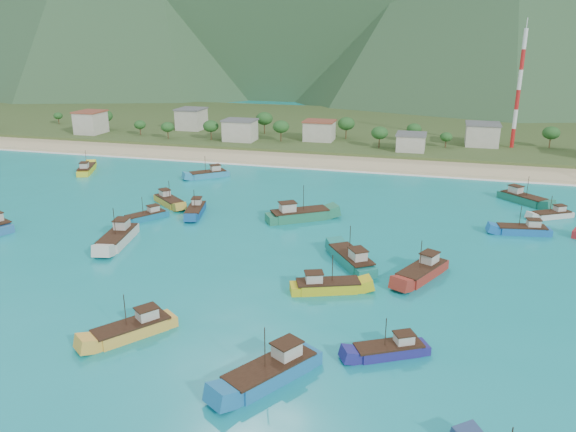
% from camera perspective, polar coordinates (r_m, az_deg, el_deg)
% --- Properties ---
extents(ground, '(600.00, 600.00, 0.00)m').
position_cam_1_polar(ground, '(93.23, -5.60, -4.86)').
color(ground, '#0C7187').
rests_on(ground, ground).
extents(beach, '(400.00, 18.00, 1.20)m').
position_cam_1_polar(beach, '(166.04, 4.07, 5.49)').
color(beach, beige).
rests_on(beach, ground).
extents(land, '(400.00, 110.00, 2.40)m').
position_cam_1_polar(land, '(225.14, 7.17, 8.75)').
color(land, '#385123').
rests_on(land, ground).
extents(surf_line, '(400.00, 2.50, 0.08)m').
position_cam_1_polar(surf_line, '(156.97, 3.38, 4.76)').
color(surf_line, white).
rests_on(surf_line, ground).
extents(village, '(211.60, 28.21, 7.50)m').
position_cam_1_polar(village, '(187.84, 7.18, 8.40)').
color(village, beige).
rests_on(village, ground).
extents(vegetation, '(274.75, 25.78, 8.02)m').
position_cam_1_polar(vegetation, '(189.24, 4.64, 8.61)').
color(vegetation, '#235623').
rests_on(vegetation, ground).
extents(radio_tower, '(1.20, 1.20, 35.83)m').
position_cam_1_polar(radio_tower, '(190.04, 22.39, 11.77)').
color(radio_tower, red).
rests_on(radio_tower, ground).
extents(boat_0, '(9.88, 9.24, 6.18)m').
position_cam_1_polar(boat_0, '(149.20, -8.06, 4.19)').
color(boat_0, teal).
rests_on(boat_0, ground).
extents(boat_3, '(8.88, 10.45, 6.30)m').
position_cam_1_polar(boat_3, '(74.50, -15.42, -11.09)').
color(boat_3, gold).
rests_on(boat_3, ground).
extents(boat_5, '(5.18, 10.29, 5.84)m').
position_cam_1_polar(boat_5, '(119.40, -9.36, 0.54)').
color(boat_5, '#124D90').
rests_on(boat_5, ground).
extents(boat_6, '(9.50, 12.24, 7.20)m').
position_cam_1_polar(boat_6, '(63.81, -1.66, -15.57)').
color(boat_6, '#1C68A3').
rests_on(boat_6, ground).
extents(boat_8, '(12.92, 10.37, 7.66)m').
position_cam_1_polar(boat_8, '(113.68, 1.10, 0.06)').
color(boat_8, '#207252').
rests_on(boat_8, ground).
extents(boat_10, '(7.12, 8.95, 5.30)m').
position_cam_1_polar(boat_10, '(117.82, -14.18, -0.07)').
color(boat_10, '#116A8E').
rests_on(boat_10, ground).
extents(boat_12, '(10.44, 10.23, 6.67)m').
position_cam_1_polar(boat_12, '(136.09, 22.72, 1.60)').
color(boat_12, '#1A6954').
rests_on(boat_12, ground).
extents(boat_13, '(9.27, 6.70, 5.37)m').
position_cam_1_polar(boat_13, '(69.12, 10.33, -13.32)').
color(boat_13, navy).
rests_on(boat_13, ground).
extents(boat_14, '(10.81, 6.58, 6.14)m').
position_cam_1_polar(boat_14, '(83.25, 3.94, -7.21)').
color(boat_14, gold).
rests_on(boat_14, ground).
extents(boat_16, '(7.02, 11.11, 6.33)m').
position_cam_1_polar(boat_16, '(162.51, -19.78, 4.45)').
color(boat_16, yellow).
rests_on(boat_16, ground).
extents(boat_17, '(9.71, 8.77, 5.99)m').
position_cam_1_polar(boat_17, '(126.92, -12.03, 1.46)').
color(boat_17, gold).
rests_on(boat_17, ground).
extents(boat_18, '(5.91, 12.89, 7.35)m').
position_cam_1_polar(boat_18, '(105.97, -16.87, -2.16)').
color(boat_18, beige).
rests_on(boat_18, ground).
extents(boat_20, '(8.06, 11.76, 6.76)m').
position_cam_1_polar(boat_20, '(90.06, 13.47, -5.58)').
color(boat_20, maroon).
rests_on(boat_20, ground).
extents(boat_21, '(8.82, 6.63, 5.15)m').
position_cam_1_polar(boat_21, '(127.46, 25.25, 0.07)').
color(boat_21, beige).
rests_on(boat_21, ground).
extents(boat_23, '(9.51, 11.66, 6.95)m').
position_cam_1_polar(boat_23, '(92.60, 6.49, -4.48)').
color(boat_23, '#18766E').
rests_on(boat_23, ground).
extents(boat_25, '(10.21, 4.40, 5.84)m').
position_cam_1_polar(boat_25, '(115.02, 22.73, -1.36)').
color(boat_25, '#155EAB').
rests_on(boat_25, ground).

